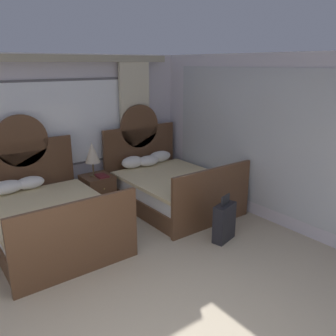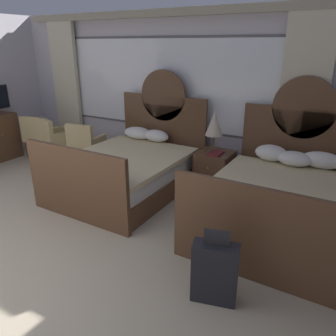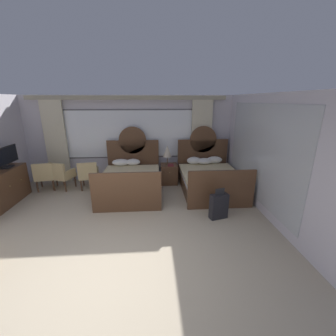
# 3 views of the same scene
# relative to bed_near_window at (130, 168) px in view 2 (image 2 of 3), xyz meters

# --- Properties ---
(wall_back_window) EXTENTS (6.51, 0.22, 2.70)m
(wall_back_window) POSITION_rel_bed_near_window_xyz_m (-0.08, 1.20, 1.06)
(wall_back_window) COLOR silver
(wall_back_window) RESTS_ON ground_plane
(bed_near_window) EXTENTS (1.63, 2.19, 1.77)m
(bed_near_window) POSITION_rel_bed_near_window_xyz_m (0.00, 0.00, 0.00)
(bed_near_window) COLOR brown
(bed_near_window) RESTS_ON ground_plane
(bed_near_mirror) EXTENTS (1.63, 2.19, 1.77)m
(bed_near_mirror) POSITION_rel_bed_near_window_xyz_m (2.26, 0.01, 0.01)
(bed_near_mirror) COLOR brown
(bed_near_mirror) RESTS_ON ground_plane
(nightstand_between_beds) EXTENTS (0.51, 0.54, 0.61)m
(nightstand_between_beds) POSITION_rel_bed_near_window_xyz_m (1.13, 0.68, -0.05)
(nightstand_between_beds) COLOR brown
(nightstand_between_beds) RESTS_ON ground_plane
(table_lamp_on_nightstand) EXTENTS (0.27, 0.27, 0.61)m
(table_lamp_on_nightstand) POSITION_rel_bed_near_window_xyz_m (1.08, 0.70, 0.68)
(table_lamp_on_nightstand) COLOR brown
(table_lamp_on_nightstand) RESTS_ON nightstand_between_beds
(book_on_nightstand) EXTENTS (0.18, 0.26, 0.03)m
(book_on_nightstand) POSITION_rel_bed_near_window_xyz_m (1.18, 0.58, 0.28)
(book_on_nightstand) COLOR maroon
(book_on_nightstand) RESTS_ON nightstand_between_beds
(armchair_by_window_left) EXTENTS (0.60, 0.60, 0.85)m
(armchair_by_window_left) POSITION_rel_bed_near_window_xyz_m (-1.27, 0.38, 0.12)
(armchair_by_window_left) COLOR tan
(armchair_by_window_left) RESTS_ON ground_plane
(armchair_by_window_centre) EXTENTS (0.68, 0.68, 0.85)m
(armchair_by_window_centre) POSITION_rel_bed_near_window_xyz_m (-2.05, 0.38, 0.12)
(armchair_by_window_centre) COLOR tan
(armchair_by_window_centre) RESTS_ON ground_plane
(armchair_by_window_right) EXTENTS (0.62, 0.62, 0.85)m
(armchair_by_window_right) POSITION_rel_bed_near_window_xyz_m (-2.51, 0.38, 0.12)
(armchair_by_window_right) COLOR tan
(armchair_by_window_right) RESTS_ON ground_plane
(suitcase_on_floor) EXTENTS (0.43, 0.27, 0.72)m
(suitcase_on_floor) POSITION_rel_bed_near_window_xyz_m (2.08, -1.56, -0.06)
(suitcase_on_floor) COLOR black
(suitcase_on_floor) RESTS_ON ground_plane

